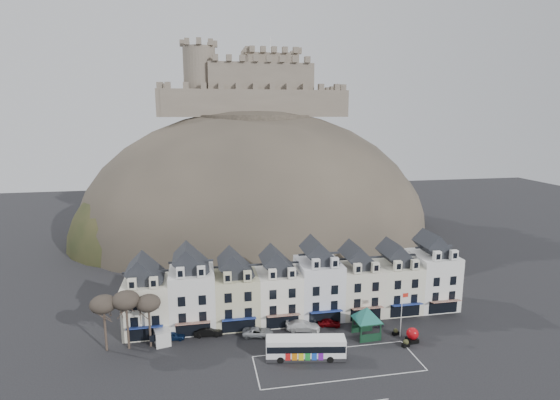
% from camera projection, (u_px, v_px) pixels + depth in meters
% --- Properties ---
extents(ground, '(300.00, 300.00, 0.00)m').
position_uv_depth(ground, '(326.00, 370.00, 56.81)').
color(ground, black).
rests_on(ground, ground).
extents(coach_bay_markings, '(22.00, 7.50, 0.01)m').
position_uv_depth(coach_bay_markings, '(338.00, 363.00, 58.39)').
color(coach_bay_markings, silver).
rests_on(coach_bay_markings, ground).
extents(townhouse_terrace, '(54.40, 9.35, 11.80)m').
position_uv_depth(townhouse_terrace, '(299.00, 285.00, 71.20)').
color(townhouse_terrace, silver).
rests_on(townhouse_terrace, ground).
extents(castle_hill, '(100.00, 76.00, 68.00)m').
position_uv_depth(castle_hill, '(260.00, 231.00, 123.46)').
color(castle_hill, '#37322A').
rests_on(castle_hill, ground).
extents(castle, '(50.20, 22.20, 22.00)m').
position_uv_depth(castle, '(252.00, 87.00, 122.26)').
color(castle, '#6B5F51').
rests_on(castle, ground).
extents(tree_left_far, '(3.61, 3.61, 8.24)m').
position_uv_depth(tree_left_far, '(103.00, 305.00, 60.26)').
color(tree_left_far, '#3A2D25').
rests_on(tree_left_far, ground).
extents(tree_left_mid, '(3.78, 3.78, 8.64)m').
position_uv_depth(tree_left_mid, '(126.00, 301.00, 60.74)').
color(tree_left_mid, '#3A2D25').
rests_on(tree_left_mid, ground).
extents(tree_left_near, '(3.43, 3.43, 7.84)m').
position_uv_depth(tree_left_near, '(148.00, 304.00, 61.43)').
color(tree_left_near, '#3A2D25').
rests_on(tree_left_near, ground).
extents(bus, '(11.04, 4.28, 3.04)m').
position_uv_depth(bus, '(306.00, 347.00, 59.30)').
color(bus, '#262628').
rests_on(bus, ground).
extents(bus_shelter, '(7.48, 7.48, 4.75)m').
position_uv_depth(bus_shelter, '(367.00, 314.00, 64.68)').
color(bus_shelter, '#10301D').
rests_on(bus_shelter, ground).
extents(red_buoy, '(1.75, 1.75, 2.16)m').
position_uv_depth(red_buoy, '(412.00, 335.00, 63.73)').
color(red_buoy, black).
rests_on(red_buoy, ground).
extents(flagpole, '(1.03, 0.17, 7.11)m').
position_uv_depth(flagpole, '(402.00, 311.00, 64.58)').
color(flagpole, silver).
rests_on(flagpole, ground).
extents(white_van, '(3.07, 5.15, 2.20)m').
position_uv_depth(white_van, '(161.00, 333.00, 64.19)').
color(white_van, silver).
rests_on(white_van, ground).
extents(planter_west, '(1.24, 0.83, 1.13)m').
position_uv_depth(planter_west, '(406.00, 343.00, 62.46)').
color(planter_west, black).
rests_on(planter_west, ground).
extents(planter_east, '(1.10, 0.74, 1.01)m').
position_uv_depth(planter_east, '(396.00, 332.00, 65.86)').
color(planter_east, black).
rests_on(planter_east, ground).
extents(car_navy, '(3.75, 1.81, 1.24)m').
position_uv_depth(car_navy, '(173.00, 336.00, 64.46)').
color(car_navy, '#0D1E42').
rests_on(car_navy, ground).
extents(car_black, '(4.36, 1.78, 1.41)m').
position_uv_depth(car_black, '(208.00, 331.00, 65.52)').
color(car_black, black).
rests_on(car_black, ground).
extents(car_silver, '(4.89, 2.96, 1.29)m').
position_uv_depth(car_silver, '(258.00, 332.00, 65.43)').
color(car_silver, '#A3A6AA').
rests_on(car_silver, ground).
extents(car_white, '(5.65, 3.42, 1.53)m').
position_uv_depth(car_white, '(303.00, 326.00, 67.15)').
color(car_white, white).
rests_on(car_white, ground).
extents(car_maroon, '(3.85, 2.40, 1.22)m').
position_uv_depth(car_maroon, '(329.00, 322.00, 68.51)').
color(car_maroon, '#610509').
rests_on(car_maroon, ground).
extents(car_charcoal, '(4.61, 1.76, 1.50)m').
position_uv_depth(car_charcoal, '(369.00, 322.00, 68.32)').
color(car_charcoal, black).
rests_on(car_charcoal, ground).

